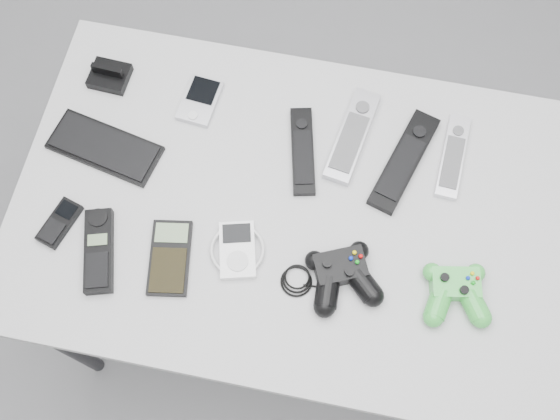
% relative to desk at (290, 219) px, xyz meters
% --- Properties ---
extents(floor, '(3.50, 3.50, 0.00)m').
position_rel_desk_xyz_m(floor, '(0.02, 0.07, -0.68)').
color(floor, slate).
rests_on(floor, ground).
extents(desk, '(1.11, 0.71, 0.74)m').
position_rel_desk_xyz_m(desk, '(0.00, 0.00, 0.00)').
color(desk, '#A9A9AC').
rests_on(desk, floor).
extents(pda_keyboard, '(0.24, 0.14, 0.01)m').
position_rel_desk_xyz_m(pda_keyboard, '(-0.40, 0.05, 0.07)').
color(pda_keyboard, black).
rests_on(pda_keyboard, desk).
extents(dock_bracket, '(0.08, 0.08, 0.04)m').
position_rel_desk_xyz_m(dock_bracket, '(-0.44, 0.22, 0.09)').
color(dock_bracket, black).
rests_on(dock_bracket, desk).
extents(pda, '(0.08, 0.12, 0.02)m').
position_rel_desk_xyz_m(pda, '(-0.23, 0.20, 0.07)').
color(pda, '#AEADB5').
rests_on(pda, desk).
extents(remote_silver_a, '(0.09, 0.22, 0.02)m').
position_rel_desk_xyz_m(remote_silver_a, '(0.10, 0.18, 0.08)').
color(remote_silver_a, '#AEADB5').
rests_on(remote_silver_a, desk).
extents(remote_black_a, '(0.09, 0.20, 0.02)m').
position_rel_desk_xyz_m(remote_black_a, '(0.00, 0.13, 0.07)').
color(remote_black_a, black).
rests_on(remote_black_a, desk).
extents(remote_black_b, '(0.12, 0.24, 0.02)m').
position_rel_desk_xyz_m(remote_black_b, '(0.21, 0.14, 0.08)').
color(remote_black_b, black).
rests_on(remote_black_b, desk).
extents(remote_silver_b, '(0.06, 0.19, 0.02)m').
position_rel_desk_xyz_m(remote_silver_b, '(0.31, 0.17, 0.07)').
color(remote_silver_b, silver).
rests_on(remote_silver_b, desk).
extents(mobile_phone, '(0.07, 0.11, 0.02)m').
position_rel_desk_xyz_m(mobile_phone, '(-0.44, -0.12, 0.07)').
color(mobile_phone, black).
rests_on(mobile_phone, desk).
extents(cordless_handset, '(0.10, 0.18, 0.03)m').
position_rel_desk_xyz_m(cordless_handset, '(-0.34, -0.16, 0.08)').
color(cordless_handset, black).
rests_on(cordless_handset, desk).
extents(calculator, '(0.10, 0.16, 0.02)m').
position_rel_desk_xyz_m(calculator, '(-0.21, -0.15, 0.07)').
color(calculator, black).
rests_on(calculator, desk).
extents(mp3_player, '(0.13, 0.14, 0.02)m').
position_rel_desk_xyz_m(mp3_player, '(-0.08, -0.11, 0.07)').
color(mp3_player, white).
rests_on(mp3_player, desk).
extents(controller_black, '(0.27, 0.22, 0.05)m').
position_rel_desk_xyz_m(controller_black, '(0.12, -0.12, 0.09)').
color(controller_black, black).
rests_on(controller_black, desk).
extents(controller_green, '(0.15, 0.16, 0.04)m').
position_rel_desk_xyz_m(controller_green, '(0.34, -0.11, 0.09)').
color(controller_green, green).
rests_on(controller_green, desk).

